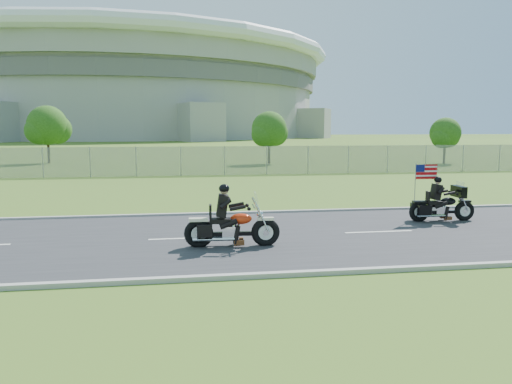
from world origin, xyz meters
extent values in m
plane|color=#38581B|center=(0.00, 0.00, 0.00)|extent=(420.00, 420.00, 0.00)
cube|color=#28282B|center=(0.00, 0.00, 0.02)|extent=(120.00, 8.00, 0.04)
cube|color=#9E9B93|center=(0.00, 4.05, 0.05)|extent=(120.00, 0.18, 0.12)
cube|color=#9E9B93|center=(0.00, -4.05, 0.05)|extent=(120.00, 0.18, 0.12)
cube|color=gray|center=(-5.00, 20.00, 1.00)|extent=(60.00, 0.03, 2.00)
cylinder|color=#A3A099|center=(-20.00, 170.00, 10.00)|extent=(130.00, 130.00, 20.00)
cylinder|color=#605E5B|center=(-20.00, 170.00, 17.00)|extent=(132.00, 132.00, 4.00)
cylinder|color=#A3A099|center=(-20.00, 170.00, 23.00)|extent=(134.00, 134.00, 6.00)
torus|color=white|center=(-20.00, 170.00, 27.00)|extent=(140.40, 140.40, 4.40)
cylinder|color=#382316|center=(6.00, 30.00, 1.26)|extent=(0.22, 0.22, 2.52)
sphere|color=#214512|center=(6.00, 30.00, 3.15)|extent=(3.20, 3.20, 3.20)
sphere|color=#214512|center=(6.64, 30.48, 2.79)|extent=(2.40, 2.40, 2.40)
sphere|color=#214512|center=(5.44, 29.60, 2.70)|extent=(2.24, 2.24, 2.24)
cylinder|color=#382316|center=(-14.00, 34.00, 1.40)|extent=(0.22, 0.22, 2.80)
sphere|color=#214512|center=(-14.00, 34.00, 3.50)|extent=(3.60, 3.60, 3.60)
sphere|color=#214512|center=(-13.28, 34.54, 3.10)|extent=(2.70, 2.70, 2.70)
sphere|color=#214512|center=(-14.63, 33.55, 3.00)|extent=(2.52, 2.52, 2.52)
cylinder|color=#382316|center=(22.00, 28.00, 1.12)|extent=(0.22, 0.22, 2.24)
sphere|color=#214512|center=(22.00, 28.00, 2.80)|extent=(2.80, 2.80, 2.80)
sphere|color=#214512|center=(22.56, 28.42, 2.48)|extent=(2.10, 2.10, 2.10)
sphere|color=#214512|center=(21.51, 27.65, 2.40)|extent=(1.96, 1.96, 1.96)
torus|color=black|center=(0.17, -1.20, 0.41)|extent=(0.81, 0.24, 0.80)
torus|color=black|center=(-1.68, -1.11, 0.41)|extent=(0.81, 0.24, 0.80)
ellipsoid|color=red|center=(-0.51, -1.17, 0.80)|extent=(0.63, 0.38, 0.30)
cube|color=black|center=(-1.08, -1.14, 0.76)|extent=(0.61, 0.36, 0.13)
cube|color=black|center=(-1.02, -1.14, 1.18)|extent=(0.28, 0.45, 0.60)
sphere|color=black|center=(-0.97, -1.15, 1.65)|extent=(0.31, 0.31, 0.29)
cube|color=silver|center=(-0.08, -1.19, 1.32)|extent=(0.07, 0.50, 0.43)
torus|color=black|center=(7.76, 1.41, 0.37)|extent=(0.73, 0.21, 0.73)
torus|color=black|center=(6.09, 1.48, 0.37)|extent=(0.73, 0.21, 0.73)
ellipsoid|color=black|center=(7.14, 1.44, 0.73)|extent=(0.56, 0.34, 0.27)
cube|color=black|center=(6.63, 1.46, 0.69)|extent=(0.55, 0.32, 0.12)
cube|color=black|center=(6.68, 1.46, 1.07)|extent=(0.25, 0.40, 0.54)
sphere|color=black|center=(6.73, 1.45, 1.49)|extent=(0.28, 0.28, 0.26)
cube|color=black|center=(7.51, 1.42, 1.07)|extent=(0.25, 0.79, 0.39)
cube|color=#B70C11|center=(6.39, 1.66, 1.76)|extent=(0.79, 0.05, 0.51)
camera|label=1|loc=(-2.20, -14.59, 3.30)|focal=35.00mm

